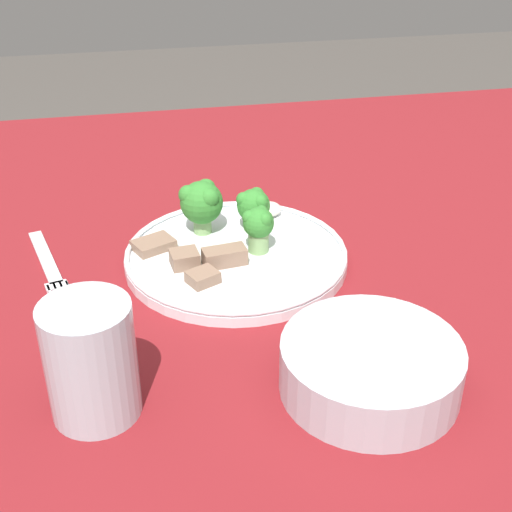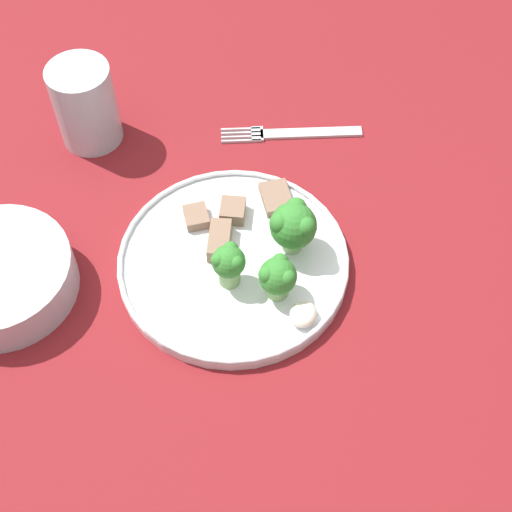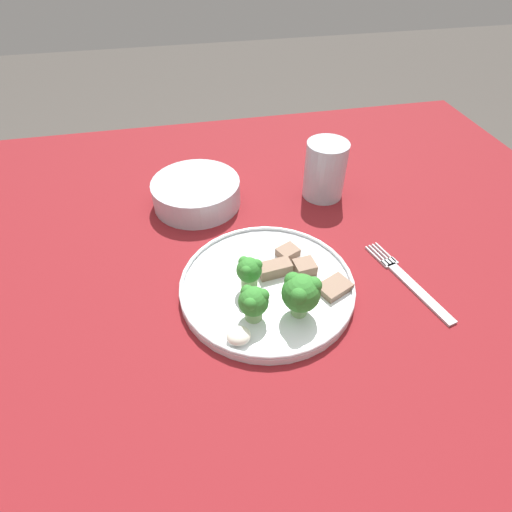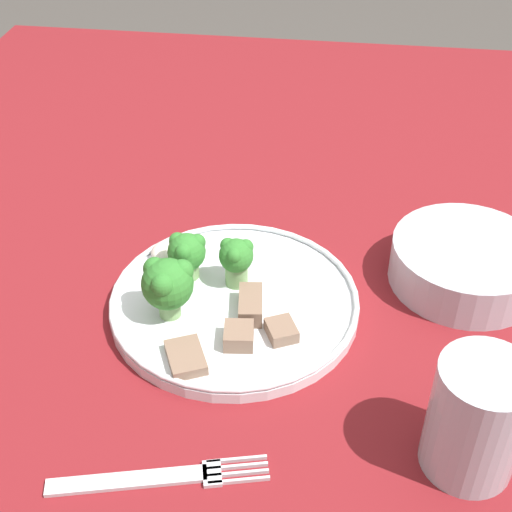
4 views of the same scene
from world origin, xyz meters
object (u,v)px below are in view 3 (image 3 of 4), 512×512
object	(u,v)px
fork	(408,282)
drinking_glass	(325,173)
dinner_plate	(267,285)
cream_bowl	(197,193)

from	to	relation	value
fork	drinking_glass	bearing A→B (deg)	101.99
dinner_plate	drinking_glass	size ratio (longest dim) A/B	2.39
fork	drinking_glass	distance (m)	0.26
dinner_plate	fork	bearing A→B (deg)	-7.98
cream_bowl	drinking_glass	size ratio (longest dim) A/B	1.50
drinking_glass	dinner_plate	bearing A→B (deg)	-126.03
cream_bowl	fork	bearing A→B (deg)	-42.64
drinking_glass	cream_bowl	bearing A→B (deg)	175.41
cream_bowl	drinking_glass	world-z (taller)	drinking_glass
dinner_plate	fork	distance (m)	0.21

